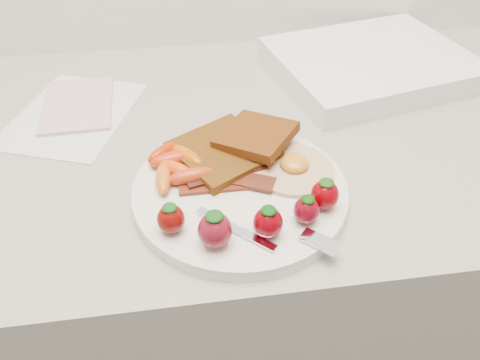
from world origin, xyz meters
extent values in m
cube|color=gray|center=(0.00, 1.70, 0.45)|extent=(2.00, 0.60, 0.90)
cylinder|color=white|center=(0.02, 1.55, 0.91)|extent=(0.27, 0.27, 0.02)
cube|color=black|center=(0.01, 1.62, 0.93)|extent=(0.16, 0.16, 0.01)
cube|color=#502C06|center=(0.05, 1.63, 0.94)|extent=(0.13, 0.13, 0.02)
cylinder|color=beige|center=(0.09, 1.57, 0.92)|extent=(0.14, 0.14, 0.01)
ellipsoid|color=orange|center=(0.09, 1.58, 0.93)|extent=(0.05, 0.05, 0.02)
cube|color=#450A09|center=(0.00, 1.56, 0.92)|extent=(0.11, 0.03, 0.00)
cube|color=black|center=(0.01, 1.56, 0.92)|extent=(0.11, 0.07, 0.00)
cube|color=black|center=(0.00, 1.57, 0.92)|extent=(0.11, 0.05, 0.00)
ellipsoid|color=red|center=(-0.06, 1.61, 0.93)|extent=(0.06, 0.03, 0.02)
ellipsoid|color=#E94C0A|center=(-0.06, 1.58, 0.93)|extent=(0.05, 0.05, 0.02)
ellipsoid|color=#D66018|center=(-0.07, 1.57, 0.93)|extent=(0.02, 0.06, 0.02)
ellipsoid|color=#C45004|center=(-0.04, 1.61, 0.93)|extent=(0.05, 0.06, 0.02)
ellipsoid|color=#BB2500|center=(-0.07, 1.62, 0.93)|extent=(0.05, 0.05, 0.02)
ellipsoid|color=#B73211|center=(-0.04, 1.57, 0.93)|extent=(0.06, 0.03, 0.02)
ellipsoid|color=#640805|center=(-0.07, 1.49, 0.94)|extent=(0.03, 0.03, 0.04)
ellipsoid|color=#144813|center=(-0.07, 1.49, 0.95)|extent=(0.02, 0.02, 0.01)
ellipsoid|color=maroon|center=(-0.02, 1.46, 0.94)|extent=(0.04, 0.04, 0.04)
ellipsoid|color=#12440F|center=(-0.02, 1.46, 0.96)|extent=(0.02, 0.02, 0.01)
ellipsoid|color=#690008|center=(0.04, 1.47, 0.94)|extent=(0.03, 0.03, 0.04)
ellipsoid|color=#08420A|center=(0.04, 1.47, 0.96)|extent=(0.02, 0.02, 0.01)
ellipsoid|color=#670311|center=(0.09, 1.48, 0.93)|extent=(0.03, 0.03, 0.03)
ellipsoid|color=#0B3E06|center=(0.09, 1.48, 0.95)|extent=(0.02, 0.02, 0.01)
ellipsoid|color=#720006|center=(0.11, 1.50, 0.94)|extent=(0.03, 0.03, 0.04)
ellipsoid|color=#19440E|center=(0.11, 1.50, 0.96)|extent=(0.02, 0.02, 0.01)
cube|color=silver|center=(0.00, 1.48, 0.92)|extent=(0.09, 0.08, 0.00)
cube|color=silver|center=(0.09, 1.45, 0.92)|extent=(0.05, 0.05, 0.00)
cube|color=silver|center=(-0.22, 1.78, 0.90)|extent=(0.23, 0.27, 0.00)
cube|color=#D5A6AF|center=(-0.21, 1.80, 0.91)|extent=(0.11, 0.16, 0.01)
cube|color=white|center=(0.29, 1.84, 0.92)|extent=(0.37, 0.33, 0.04)
camera|label=1|loc=(-0.04, 1.12, 1.31)|focal=35.00mm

